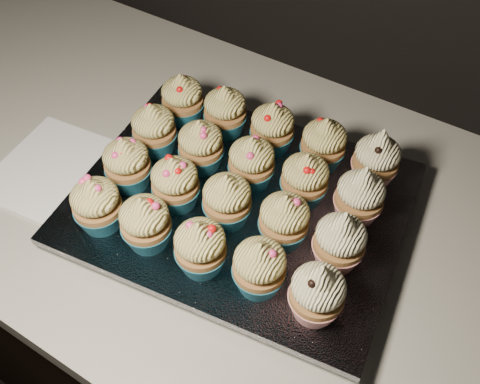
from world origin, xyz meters
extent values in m
cube|color=black|center=(0.00, 1.70, 0.43)|extent=(2.40, 0.60, 0.86)
cube|color=beige|center=(0.00, 1.70, 0.88)|extent=(2.44, 0.64, 0.04)
cube|color=white|center=(-0.25, 1.59, 0.90)|extent=(0.20, 0.20, 0.00)
cube|color=black|center=(0.02, 1.67, 0.91)|extent=(0.43, 0.35, 0.02)
cube|color=silver|center=(0.02, 1.67, 0.93)|extent=(0.47, 0.39, 0.01)
cone|color=#1B6781|center=(-0.11, 1.54, 0.95)|extent=(0.06, 0.06, 0.03)
ellipsoid|color=#DEC970|center=(-0.11, 1.54, 0.99)|extent=(0.06, 0.06, 0.04)
cone|color=#DEC970|center=(-0.11, 1.54, 1.01)|extent=(0.03, 0.03, 0.02)
cone|color=#1B6781|center=(-0.04, 1.55, 0.95)|extent=(0.06, 0.06, 0.03)
ellipsoid|color=#DEC970|center=(-0.04, 1.55, 0.99)|extent=(0.06, 0.06, 0.04)
cone|color=#DEC970|center=(-0.04, 1.55, 1.01)|extent=(0.03, 0.03, 0.02)
cone|color=#1B6781|center=(0.04, 1.56, 0.95)|extent=(0.06, 0.06, 0.03)
ellipsoid|color=#DEC970|center=(0.04, 1.56, 0.99)|extent=(0.06, 0.06, 0.04)
cone|color=#DEC970|center=(0.04, 1.56, 1.01)|extent=(0.03, 0.03, 0.02)
cone|color=#1B6781|center=(0.11, 1.57, 0.95)|extent=(0.06, 0.06, 0.03)
ellipsoid|color=#DEC970|center=(0.11, 1.57, 0.99)|extent=(0.06, 0.06, 0.04)
cone|color=#DEC970|center=(0.11, 1.57, 1.01)|extent=(0.03, 0.03, 0.02)
cone|color=#A5161B|center=(0.18, 1.57, 0.95)|extent=(0.06, 0.06, 0.03)
ellipsoid|color=#FBEDB0|center=(0.18, 1.57, 0.99)|extent=(0.06, 0.06, 0.04)
cone|color=#FBEDB0|center=(0.18, 1.57, 1.02)|extent=(0.03, 0.03, 0.03)
cone|color=#1B6781|center=(-0.12, 1.61, 0.95)|extent=(0.06, 0.06, 0.03)
ellipsoid|color=#DEC970|center=(-0.12, 1.61, 0.99)|extent=(0.06, 0.06, 0.04)
cone|color=#DEC970|center=(-0.12, 1.61, 1.01)|extent=(0.03, 0.03, 0.02)
cone|color=#1B6781|center=(-0.04, 1.62, 0.95)|extent=(0.06, 0.06, 0.03)
ellipsoid|color=#DEC970|center=(-0.04, 1.62, 0.99)|extent=(0.06, 0.06, 0.04)
cone|color=#DEC970|center=(-0.04, 1.62, 1.01)|extent=(0.03, 0.03, 0.02)
cone|color=#1B6781|center=(0.03, 1.63, 0.95)|extent=(0.06, 0.06, 0.03)
ellipsoid|color=#DEC970|center=(0.03, 1.63, 0.99)|extent=(0.06, 0.06, 0.04)
cone|color=#DEC970|center=(0.03, 1.63, 1.01)|extent=(0.03, 0.03, 0.02)
cone|color=#1B6781|center=(0.10, 1.64, 0.95)|extent=(0.06, 0.06, 0.03)
ellipsoid|color=#DEC970|center=(0.10, 1.64, 0.99)|extent=(0.06, 0.06, 0.04)
cone|color=#DEC970|center=(0.10, 1.64, 1.01)|extent=(0.03, 0.03, 0.02)
cone|color=#A5161B|center=(0.17, 1.65, 0.95)|extent=(0.06, 0.06, 0.03)
ellipsoid|color=#FBEDB0|center=(0.17, 1.65, 0.99)|extent=(0.06, 0.06, 0.04)
cone|color=#FBEDB0|center=(0.17, 1.65, 1.02)|extent=(0.03, 0.03, 0.03)
cone|color=#1B6781|center=(-0.13, 1.68, 0.95)|extent=(0.06, 0.06, 0.03)
ellipsoid|color=#DEC970|center=(-0.13, 1.68, 0.99)|extent=(0.06, 0.06, 0.04)
cone|color=#DEC970|center=(-0.13, 1.68, 1.01)|extent=(0.03, 0.03, 0.02)
cone|color=#1B6781|center=(-0.05, 1.69, 0.95)|extent=(0.06, 0.06, 0.03)
ellipsoid|color=#DEC970|center=(-0.05, 1.69, 0.99)|extent=(0.06, 0.06, 0.04)
cone|color=#DEC970|center=(-0.05, 1.69, 1.01)|extent=(0.03, 0.03, 0.02)
cone|color=#1B6781|center=(0.02, 1.70, 0.95)|extent=(0.06, 0.06, 0.03)
ellipsoid|color=#DEC970|center=(0.02, 1.70, 0.99)|extent=(0.06, 0.06, 0.04)
cone|color=#DEC970|center=(0.02, 1.70, 1.01)|extent=(0.03, 0.03, 0.02)
cone|color=#1B6781|center=(0.09, 1.71, 0.95)|extent=(0.06, 0.06, 0.03)
ellipsoid|color=#DEC970|center=(0.09, 1.71, 0.99)|extent=(0.06, 0.06, 0.04)
cone|color=#DEC970|center=(0.09, 1.71, 1.01)|extent=(0.03, 0.03, 0.02)
cone|color=#A5161B|center=(0.17, 1.72, 0.95)|extent=(0.06, 0.06, 0.03)
ellipsoid|color=#FBEDB0|center=(0.17, 1.72, 0.99)|extent=(0.06, 0.06, 0.04)
cone|color=#FBEDB0|center=(0.17, 1.72, 1.02)|extent=(0.03, 0.03, 0.03)
cone|color=#1B6781|center=(-0.13, 1.76, 0.95)|extent=(0.06, 0.06, 0.03)
ellipsoid|color=#DEC970|center=(-0.13, 1.76, 0.99)|extent=(0.06, 0.06, 0.04)
cone|color=#DEC970|center=(-0.13, 1.76, 1.01)|extent=(0.03, 0.03, 0.02)
cone|color=#1B6781|center=(-0.06, 1.77, 0.95)|extent=(0.06, 0.06, 0.03)
ellipsoid|color=#DEC970|center=(-0.06, 1.77, 0.99)|extent=(0.06, 0.06, 0.04)
cone|color=#DEC970|center=(-0.06, 1.77, 1.01)|extent=(0.03, 0.03, 0.02)
cone|color=#1B6781|center=(0.01, 1.77, 0.95)|extent=(0.06, 0.06, 0.03)
ellipsoid|color=#DEC970|center=(0.01, 1.77, 0.99)|extent=(0.06, 0.06, 0.04)
cone|color=#DEC970|center=(0.01, 1.77, 1.01)|extent=(0.03, 0.03, 0.02)
cone|color=#1B6781|center=(0.09, 1.78, 0.95)|extent=(0.06, 0.06, 0.03)
ellipsoid|color=#DEC970|center=(0.09, 1.78, 0.99)|extent=(0.06, 0.06, 0.04)
cone|color=#DEC970|center=(0.09, 1.78, 1.01)|extent=(0.03, 0.03, 0.02)
cone|color=#A5161B|center=(0.16, 1.79, 0.95)|extent=(0.06, 0.06, 0.03)
ellipsoid|color=#FBEDB0|center=(0.16, 1.79, 0.99)|extent=(0.06, 0.06, 0.04)
cone|color=#FBEDB0|center=(0.16, 1.79, 1.02)|extent=(0.03, 0.03, 0.03)
camera|label=1|loc=(0.26, 1.28, 1.49)|focal=40.00mm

